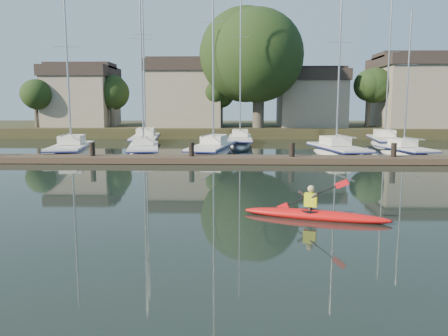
{
  "coord_description": "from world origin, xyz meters",
  "views": [
    {
      "loc": [
        -0.29,
        -11.94,
        3.44
      ],
      "look_at": [
        -0.74,
        3.47,
        1.2
      ],
      "focal_mm": 35.0,
      "sensor_mm": 36.0,
      "label": 1
    }
  ],
  "objects_px": {
    "sailboat_0": "(71,157)",
    "dock": "(241,159)",
    "sailboat_2": "(213,156)",
    "sailboat_3": "(337,158)",
    "sailboat_4": "(405,157)",
    "sailboat_6": "(240,146)",
    "sailboat_1": "(144,156)",
    "kayak": "(314,213)",
    "sailboat_5": "(146,145)",
    "sailboat_7": "(385,147)"
  },
  "relations": [
    {
      "from": "sailboat_1",
      "to": "sailboat_6",
      "type": "xyz_separation_m",
      "value": [
        6.89,
        8.26,
        0.0
      ]
    },
    {
      "from": "sailboat_2",
      "to": "sailboat_4",
      "type": "relative_size",
      "value": 1.46
    },
    {
      "from": "sailboat_7",
      "to": "sailboat_2",
      "type": "bearing_deg",
      "value": -145.74
    },
    {
      "from": "sailboat_4",
      "to": "sailboat_2",
      "type": "bearing_deg",
      "value": 166.45
    },
    {
      "from": "sailboat_1",
      "to": "sailboat_3",
      "type": "height_order",
      "value": "sailboat_1"
    },
    {
      "from": "sailboat_4",
      "to": "sailboat_5",
      "type": "relative_size",
      "value": 0.65
    },
    {
      "from": "dock",
      "to": "sailboat_4",
      "type": "distance_m",
      "value": 12.16
    },
    {
      "from": "sailboat_2",
      "to": "sailboat_3",
      "type": "xyz_separation_m",
      "value": [
        8.7,
        -0.65,
        -0.0
      ]
    },
    {
      "from": "sailboat_1",
      "to": "sailboat_5",
      "type": "xyz_separation_m",
      "value": [
        -1.63,
        8.46,
        -0.02
      ]
    },
    {
      "from": "sailboat_0",
      "to": "dock",
      "type": "bearing_deg",
      "value": -28.91
    },
    {
      "from": "sailboat_1",
      "to": "sailboat_5",
      "type": "height_order",
      "value": "sailboat_5"
    },
    {
      "from": "sailboat_2",
      "to": "sailboat_5",
      "type": "height_order",
      "value": "sailboat_5"
    },
    {
      "from": "sailboat_4",
      "to": "sailboat_6",
      "type": "distance_m",
      "value": 14.19
    },
    {
      "from": "dock",
      "to": "sailboat_2",
      "type": "relative_size",
      "value": 2.17
    },
    {
      "from": "kayak",
      "to": "sailboat_0",
      "type": "height_order",
      "value": "sailboat_0"
    },
    {
      "from": "kayak",
      "to": "sailboat_1",
      "type": "relative_size",
      "value": 0.32
    },
    {
      "from": "sailboat_0",
      "to": "sailboat_4",
      "type": "relative_size",
      "value": 1.2
    },
    {
      "from": "sailboat_1",
      "to": "kayak",
      "type": "bearing_deg",
      "value": -73.38
    },
    {
      "from": "kayak",
      "to": "sailboat_5",
      "type": "bearing_deg",
      "value": 129.05
    },
    {
      "from": "sailboat_2",
      "to": "sailboat_6",
      "type": "bearing_deg",
      "value": 85.31
    },
    {
      "from": "sailboat_4",
      "to": "sailboat_5",
      "type": "xyz_separation_m",
      "value": [
        -19.85,
        8.72,
        -0.03
      ]
    },
    {
      "from": "sailboat_5",
      "to": "sailboat_6",
      "type": "distance_m",
      "value": 8.52
    },
    {
      "from": "sailboat_1",
      "to": "sailboat_6",
      "type": "height_order",
      "value": "sailboat_6"
    },
    {
      "from": "sailboat_6",
      "to": "sailboat_7",
      "type": "xyz_separation_m",
      "value": [
        12.62,
        -0.59,
        -0.02
      ]
    },
    {
      "from": "kayak",
      "to": "sailboat_4",
      "type": "distance_m",
      "value": 19.62
    },
    {
      "from": "dock",
      "to": "sailboat_5",
      "type": "relative_size",
      "value": 2.07
    },
    {
      "from": "sailboat_6",
      "to": "kayak",
      "type": "bearing_deg",
      "value": -84.96
    },
    {
      "from": "sailboat_2",
      "to": "sailboat_3",
      "type": "bearing_deg",
      "value": 5.27
    },
    {
      "from": "sailboat_7",
      "to": "sailboat_5",
      "type": "bearing_deg",
      "value": -174.44
    },
    {
      "from": "sailboat_0",
      "to": "sailboat_2",
      "type": "height_order",
      "value": "sailboat_2"
    },
    {
      "from": "sailboat_2",
      "to": "sailboat_7",
      "type": "distance_m",
      "value": 16.36
    },
    {
      "from": "sailboat_0",
      "to": "sailboat_1",
      "type": "relative_size",
      "value": 0.94
    },
    {
      "from": "sailboat_3",
      "to": "sailboat_2",
      "type": "bearing_deg",
      "value": 165.16
    },
    {
      "from": "kayak",
      "to": "sailboat_5",
      "type": "distance_m",
      "value": 28.1
    },
    {
      "from": "dock",
      "to": "sailboat_1",
      "type": "bearing_deg",
      "value": 145.98
    },
    {
      "from": "dock",
      "to": "sailboat_2",
      "type": "height_order",
      "value": "sailboat_2"
    },
    {
      "from": "sailboat_1",
      "to": "sailboat_0",
      "type": "bearing_deg",
      "value": 174.96
    },
    {
      "from": "sailboat_3",
      "to": "sailboat_0",
      "type": "bearing_deg",
      "value": 170.0
    },
    {
      "from": "sailboat_1",
      "to": "sailboat_5",
      "type": "distance_m",
      "value": 8.61
    },
    {
      "from": "sailboat_3",
      "to": "dock",
      "type": "bearing_deg",
      "value": -157.52
    },
    {
      "from": "sailboat_3",
      "to": "kayak",
      "type": "bearing_deg",
      "value": -115.46
    },
    {
      "from": "dock",
      "to": "sailboat_6",
      "type": "relative_size",
      "value": 2.14
    },
    {
      "from": "kayak",
      "to": "sailboat_7",
      "type": "relative_size",
      "value": 0.32
    },
    {
      "from": "sailboat_0",
      "to": "sailboat_6",
      "type": "xyz_separation_m",
      "value": [
        11.92,
        8.74,
        0.03
      ]
    },
    {
      "from": "sailboat_3",
      "to": "sailboat_5",
      "type": "distance_m",
      "value": 17.55
    },
    {
      "from": "sailboat_0",
      "to": "sailboat_6",
      "type": "relative_size",
      "value": 0.81
    },
    {
      "from": "sailboat_4",
      "to": "sailboat_7",
      "type": "relative_size",
      "value": 0.78
    },
    {
      "from": "sailboat_4",
      "to": "sailboat_3",
      "type": "bearing_deg",
      "value": 169.54
    },
    {
      "from": "sailboat_3",
      "to": "sailboat_4",
      "type": "height_order",
      "value": "sailboat_3"
    },
    {
      "from": "sailboat_6",
      "to": "sailboat_2",
      "type": "bearing_deg",
      "value": -103.84
    }
  ]
}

